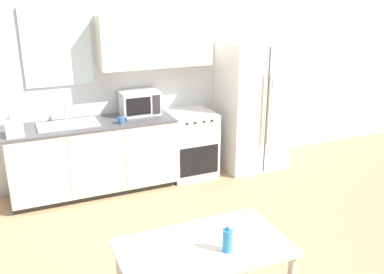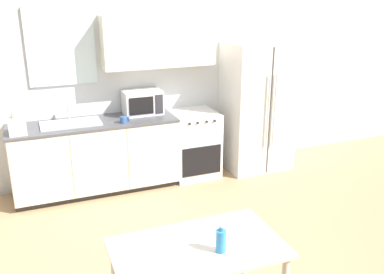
# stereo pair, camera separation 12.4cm
# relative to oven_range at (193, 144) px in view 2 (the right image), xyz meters

# --- Properties ---
(ground_plane) EXTENTS (12.00, 12.00, 0.00)m
(ground_plane) POSITION_rel_oven_range_xyz_m (-0.87, -1.82, -0.46)
(ground_plane) COLOR tan
(wall_back) EXTENTS (12.00, 0.38, 2.70)m
(wall_back) POSITION_rel_oven_range_xyz_m (-0.82, 0.31, 0.97)
(wall_back) COLOR silver
(wall_back) RESTS_ON ground_plane
(kitchen_counter) EXTENTS (2.08, 0.65, 0.94)m
(kitchen_counter) POSITION_rel_oven_range_xyz_m (-1.35, -0.01, 0.02)
(kitchen_counter) COLOR #333333
(kitchen_counter) RESTS_ON ground_plane
(oven_range) EXTENTS (0.63, 0.63, 0.91)m
(oven_range) POSITION_rel_oven_range_xyz_m (0.00, 0.00, 0.00)
(oven_range) COLOR white
(oven_range) RESTS_ON ground_plane
(refrigerator) EXTENTS (0.91, 0.74, 1.83)m
(refrigerator) POSITION_rel_oven_range_xyz_m (0.97, -0.04, 0.46)
(refrigerator) COLOR silver
(refrigerator) RESTS_ON ground_plane
(kitchen_sink) EXTENTS (0.72, 0.40, 0.26)m
(kitchen_sink) POSITION_rel_oven_range_xyz_m (-1.63, -0.00, 0.50)
(kitchen_sink) COLOR #B7BABC
(kitchen_sink) RESTS_ON kitchen_counter
(microwave) EXTENTS (0.50, 0.33, 0.31)m
(microwave) POSITION_rel_oven_range_xyz_m (-0.68, 0.11, 0.64)
(microwave) COLOR silver
(microwave) RESTS_ON kitchen_counter
(coffee_mug) EXTENTS (0.12, 0.08, 0.08)m
(coffee_mug) POSITION_rel_oven_range_xyz_m (-1.00, -0.19, 0.52)
(coffee_mug) COLOR #335999
(coffee_mug) RESTS_ON kitchen_counter
(grocery_bag_0) EXTENTS (0.19, 0.17, 0.28)m
(grocery_bag_0) POSITION_rel_oven_range_xyz_m (-2.23, -0.19, 0.60)
(grocery_bag_0) COLOR silver
(grocery_bag_0) RESTS_ON kitchen_counter
(dining_table) EXTENTS (1.25, 0.72, 0.74)m
(dining_table) POSITION_rel_oven_range_xyz_m (-1.05, -2.73, 0.18)
(dining_table) COLOR beige
(dining_table) RESTS_ON ground_plane
(drink_bottle) EXTENTS (0.07, 0.07, 0.22)m
(drink_bottle) POSITION_rel_oven_range_xyz_m (-0.93, -2.85, 0.38)
(drink_bottle) COLOR #338CD8
(drink_bottle) RESTS_ON dining_table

